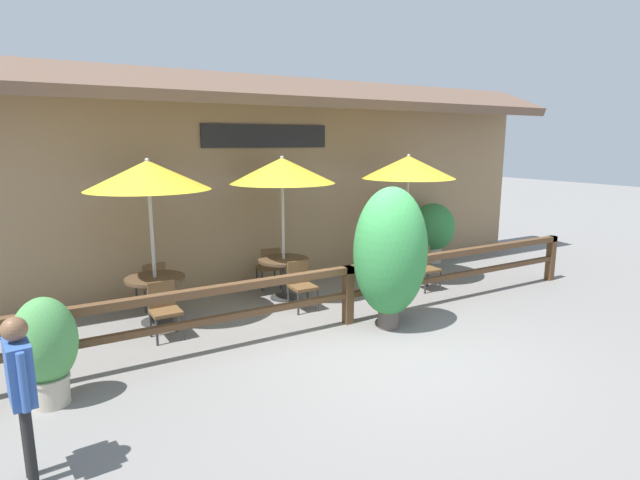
{
  "coord_description": "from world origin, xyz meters",
  "views": [
    {
      "loc": [
        -4.26,
        -5.35,
        2.89
      ],
      "look_at": [
        -0.2,
        1.61,
        1.3
      ],
      "focal_mm": 28.0,
      "sensor_mm": 36.0,
      "label": 1
    }
  ],
  "objects_px": {
    "patio_umbrella_near": "(148,175)",
    "patio_umbrella_far": "(408,167)",
    "chair_near_streetside": "(164,307)",
    "chair_middle_wallside": "(269,266)",
    "patio_umbrella_middle": "(282,171)",
    "chair_middle_streetside": "(301,283)",
    "chair_far_wallside": "(386,253)",
    "potted_plant_entrance_palm": "(46,347)",
    "dining_table_middle": "(284,267)",
    "potted_plant_tall_tropical": "(390,253)",
    "potted_plant_broad_leaf": "(433,229)",
    "chair_far_streetside": "(425,266)",
    "dining_table_far": "(405,253)",
    "dining_table_near": "(155,286)",
    "pedestrian": "(20,378)",
    "chair_near_wallside": "(152,283)"
  },
  "relations": [
    {
      "from": "dining_table_middle",
      "to": "chair_far_wallside",
      "type": "xyz_separation_m",
      "value": [
        2.75,
        0.45,
        -0.14
      ]
    },
    {
      "from": "chair_near_streetside",
      "to": "potted_plant_entrance_palm",
      "type": "bearing_deg",
      "value": -141.09
    },
    {
      "from": "patio_umbrella_far",
      "to": "chair_far_wallside",
      "type": "xyz_separation_m",
      "value": [
        0.01,
        0.67,
        -1.91
      ]
    },
    {
      "from": "patio_umbrella_middle",
      "to": "chair_near_streetside",
      "type": "bearing_deg",
      "value": -160.89
    },
    {
      "from": "patio_umbrella_near",
      "to": "patio_umbrella_far",
      "type": "distance_m",
      "value": 5.08
    },
    {
      "from": "chair_near_streetside",
      "to": "pedestrian",
      "type": "bearing_deg",
      "value": -124.86
    },
    {
      "from": "dining_table_far",
      "to": "pedestrian",
      "type": "distance_m",
      "value": 7.67
    },
    {
      "from": "dining_table_near",
      "to": "patio_umbrella_middle",
      "type": "relative_size",
      "value": 0.35
    },
    {
      "from": "chair_middle_streetside",
      "to": "dining_table_middle",
      "type": "bearing_deg",
      "value": 89.8
    },
    {
      "from": "pedestrian",
      "to": "chair_near_wallside",
      "type": "bearing_deg",
      "value": 148.34
    },
    {
      "from": "dining_table_far",
      "to": "chair_far_wallside",
      "type": "relative_size",
      "value": 1.11
    },
    {
      "from": "chair_far_wallside",
      "to": "pedestrian",
      "type": "bearing_deg",
      "value": 19.49
    },
    {
      "from": "chair_near_streetside",
      "to": "chair_middle_wallside",
      "type": "distance_m",
      "value": 2.86
    },
    {
      "from": "chair_near_streetside",
      "to": "potted_plant_tall_tropical",
      "type": "xyz_separation_m",
      "value": [
        3.14,
        -1.37,
        0.74
      ]
    },
    {
      "from": "dining_table_near",
      "to": "potted_plant_entrance_palm",
      "type": "distance_m",
      "value": 2.62
    },
    {
      "from": "chair_middle_streetside",
      "to": "chair_middle_wallside",
      "type": "xyz_separation_m",
      "value": [
        0.04,
        1.42,
        0.0
      ]
    },
    {
      "from": "dining_table_near",
      "to": "patio_umbrella_middle",
      "type": "distance_m",
      "value": 2.94
    },
    {
      "from": "dining_table_middle",
      "to": "patio_umbrella_middle",
      "type": "bearing_deg",
      "value": 75.96
    },
    {
      "from": "dining_table_near",
      "to": "potted_plant_tall_tropical",
      "type": "bearing_deg",
      "value": -33.9
    },
    {
      "from": "patio_umbrella_near",
      "to": "pedestrian",
      "type": "height_order",
      "value": "patio_umbrella_near"
    },
    {
      "from": "patio_umbrella_middle",
      "to": "chair_middle_streetside",
      "type": "height_order",
      "value": "patio_umbrella_middle"
    },
    {
      "from": "chair_far_wallside",
      "to": "potted_plant_entrance_palm",
      "type": "distance_m",
      "value": 7.21
    },
    {
      "from": "chair_near_streetside",
      "to": "potted_plant_broad_leaf",
      "type": "xyz_separation_m",
      "value": [
        6.79,
        1.61,
        0.35
      ]
    },
    {
      "from": "chair_middle_wallside",
      "to": "patio_umbrella_far",
      "type": "xyz_separation_m",
      "value": [
        2.7,
        -0.93,
        1.91
      ]
    },
    {
      "from": "chair_far_streetside",
      "to": "patio_umbrella_far",
      "type": "bearing_deg",
      "value": 87.48
    },
    {
      "from": "patio_umbrella_middle",
      "to": "potted_plant_tall_tropical",
      "type": "xyz_separation_m",
      "value": [
        0.76,
        -2.2,
        -1.17
      ]
    },
    {
      "from": "chair_middle_wallside",
      "to": "dining_table_far",
      "type": "height_order",
      "value": "chair_middle_wallside"
    },
    {
      "from": "potted_plant_tall_tropical",
      "to": "pedestrian",
      "type": "distance_m",
      "value": 5.11
    },
    {
      "from": "chair_far_wallside",
      "to": "chair_middle_wallside",
      "type": "bearing_deg",
      "value": -15.94
    },
    {
      "from": "dining_table_middle",
      "to": "potted_plant_broad_leaf",
      "type": "xyz_separation_m",
      "value": [
        4.4,
        0.79,
        0.21
      ]
    },
    {
      "from": "dining_table_near",
      "to": "potted_plant_broad_leaf",
      "type": "distance_m",
      "value": 6.81
    },
    {
      "from": "patio_umbrella_middle",
      "to": "patio_umbrella_far",
      "type": "height_order",
      "value": "same"
    },
    {
      "from": "patio_umbrella_far",
      "to": "chair_far_wallside",
      "type": "height_order",
      "value": "patio_umbrella_far"
    },
    {
      "from": "dining_table_middle",
      "to": "potted_plant_tall_tropical",
      "type": "height_order",
      "value": "potted_plant_tall_tropical"
    },
    {
      "from": "dining_table_near",
      "to": "potted_plant_broad_leaf",
      "type": "height_order",
      "value": "potted_plant_broad_leaf"
    },
    {
      "from": "patio_umbrella_near",
      "to": "potted_plant_broad_leaf",
      "type": "relative_size",
      "value": 1.84
    },
    {
      "from": "patio_umbrella_near",
      "to": "chair_middle_wallside",
      "type": "bearing_deg",
      "value": 18.99
    },
    {
      "from": "chair_middle_streetside",
      "to": "chair_far_wallside",
      "type": "distance_m",
      "value": 3.0
    },
    {
      "from": "chair_near_wallside",
      "to": "pedestrian",
      "type": "distance_m",
      "value": 4.59
    },
    {
      "from": "chair_middle_streetside",
      "to": "chair_far_wallside",
      "type": "relative_size",
      "value": 1.0
    },
    {
      "from": "potted_plant_entrance_palm",
      "to": "chair_far_wallside",
      "type": "bearing_deg",
      "value": 21.3
    },
    {
      "from": "chair_near_wallside",
      "to": "dining_table_middle",
      "type": "height_order",
      "value": "chair_near_wallside"
    },
    {
      "from": "patio_umbrella_far",
      "to": "potted_plant_broad_leaf",
      "type": "distance_m",
      "value": 2.5
    },
    {
      "from": "chair_middle_streetside",
      "to": "pedestrian",
      "type": "relative_size",
      "value": 0.56
    },
    {
      "from": "chair_near_streetside",
      "to": "chair_middle_streetside",
      "type": "height_order",
      "value": "same"
    },
    {
      "from": "patio_umbrella_middle",
      "to": "chair_middle_streetside",
      "type": "xyz_separation_m",
      "value": [
        -0.01,
        -0.71,
        -1.91
      ]
    },
    {
      "from": "patio_umbrella_far",
      "to": "chair_far_streetside",
      "type": "xyz_separation_m",
      "value": [
        -0.05,
        -0.66,
        -1.91
      ]
    },
    {
      "from": "potted_plant_tall_tropical",
      "to": "chair_middle_wallside",
      "type": "bearing_deg",
      "value": 104.07
    },
    {
      "from": "patio_umbrella_near",
      "to": "potted_plant_broad_leaf",
      "type": "distance_m",
      "value": 6.99
    },
    {
      "from": "patio_umbrella_far",
      "to": "potted_plant_entrance_palm",
      "type": "relative_size",
      "value": 2.12
    }
  ]
}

